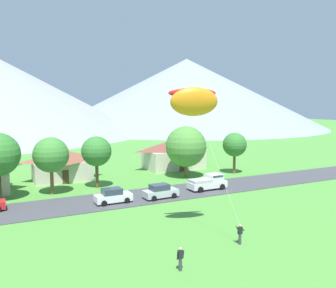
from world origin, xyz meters
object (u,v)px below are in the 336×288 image
tree_far_right (51,155)px  parked_car_silver_mid_east (160,191)px  parked_car_white_east_end (113,196)px  tree_right_of_center (96,152)px  pickup_truck_white_west_side (208,182)px  watcher_person (180,258)px  tree_near_left (235,145)px  kite_flyer_with_kite (194,102)px  house_left_center (173,154)px  house_leftmost (62,164)px  tree_center (186,147)px

tree_far_right → parked_car_silver_mid_east: 14.49m
tree_far_right → parked_car_white_east_end: size_ratio=1.72×
tree_right_of_center → pickup_truck_white_west_side: tree_right_of_center is taller
watcher_person → tree_near_left: bearing=47.2°
parked_car_white_east_end → tree_far_right: bearing=127.4°
tree_near_left → kite_flyer_with_kite: (-19.88, -20.54, 6.83)m
tree_far_right → parked_car_silver_mid_east: size_ratio=1.70×
house_left_center → tree_far_right: (-22.00, -9.23, 2.37)m
tree_near_left → kite_flyer_with_kite: kite_flyer_with_kite is taller
house_leftmost → pickup_truck_white_west_side: size_ratio=1.69×
tree_far_right → parked_car_white_east_end: bearing=-52.6°
tree_center → tree_right_of_center: (-14.22, -0.62, 0.16)m
house_leftmost → parked_car_white_east_end: 15.94m
tree_near_left → tree_right_of_center: (-22.83, 0.28, 0.24)m
house_left_center → tree_near_left: bearing=-51.1°
parked_car_white_east_end → kite_flyer_with_kite: kite_flyer_with_kite is taller
tree_center → tree_far_right: 20.33m
tree_center → kite_flyer_with_kite: size_ratio=0.62×
parked_car_silver_mid_east → pickup_truck_white_west_side: size_ratio=0.82×
tree_far_right → kite_flyer_with_kite: size_ratio=0.56×
parked_car_white_east_end → house_left_center: bearing=45.4°
tree_far_right → watcher_person: 26.10m
parked_car_silver_mid_east → parked_car_white_east_end: same height
tree_right_of_center → tree_far_right: tree_far_right is taller
house_leftmost → tree_far_right: size_ratio=1.22×
tree_center → house_left_center: bearing=77.2°
tree_near_left → house_left_center: bearing=128.9°
tree_center → house_leftmost: bearing=159.5°
tree_far_right → house_left_center: bearing=22.8°
tree_near_left → pickup_truck_white_west_side: size_ratio=1.29×
tree_center → watcher_person: size_ratio=4.77×
tree_right_of_center → watcher_person: (-1.29, -26.30, -4.10)m
house_left_center → tree_center: (-1.74, -7.63, 2.18)m
pickup_truck_white_west_side → tree_right_of_center: bearing=148.7°
tree_right_of_center → tree_near_left: bearing=-0.7°
tree_center → tree_far_right: bearing=-175.5°
kite_flyer_with_kite → watcher_person: bearing=-127.8°
tree_near_left → parked_car_silver_mid_east: tree_near_left is taller
house_leftmost → parked_car_silver_mid_east: 18.43m
tree_right_of_center → parked_car_silver_mid_east: 11.17m
house_leftmost → watcher_person: 33.63m
house_left_center → tree_right_of_center: bearing=-152.6°
tree_near_left → parked_car_silver_mid_east: bearing=-153.8°
tree_near_left → watcher_person: 35.69m
house_leftmost → tree_far_right: tree_far_right is taller
house_leftmost → watcher_person: house_leftmost is taller
tree_right_of_center → tree_center: bearing=2.5°
tree_center → parked_car_white_east_end: 17.61m
parked_car_silver_mid_east → watcher_person: (-6.64, -17.40, 0.01)m
tree_far_right → tree_near_left: bearing=1.4°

